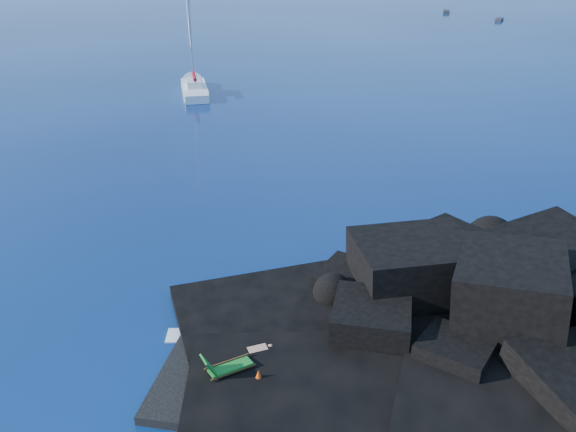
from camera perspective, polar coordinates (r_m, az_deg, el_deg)
name	(u,v)px	position (r m, az deg, el deg)	size (l,w,h in m)	color
ground	(154,382)	(21.83, -13.47, -16.13)	(400.00, 400.00, 0.00)	#040F3B
headland	(497,346)	(24.32, 20.42, -12.26)	(24.00, 24.00, 3.60)	black
beach	(278,379)	(21.42, -1.01, -16.23)	(8.50, 6.00, 0.70)	black
surf_foam	(298,309)	(24.92, 1.06, -9.38)	(10.00, 8.00, 0.06)	white
sailboat	(195,94)	(63.08, -9.45, 12.17)	(2.58, 12.30, 12.89)	white
deck_chair	(230,362)	(20.75, -5.92, -14.51)	(1.79, 0.78, 1.23)	#197122
towel	(258,354)	(21.93, -3.11, -13.80)	(1.90, 0.90, 0.05)	silver
sunbather	(258,350)	(21.83, -3.12, -13.47)	(1.80, 0.50, 0.27)	tan
marker_cone	(259,377)	(20.55, -3.01, -16.01)	(0.39, 0.39, 0.59)	#FF4F0D
distant_boat_a	(446,13)	(149.94, 15.77, 19.24)	(1.43, 4.58, 0.61)	#25252A
distant_boat_b	(499,21)	(136.41, 20.66, 18.06)	(1.27, 4.09, 0.55)	#27272C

